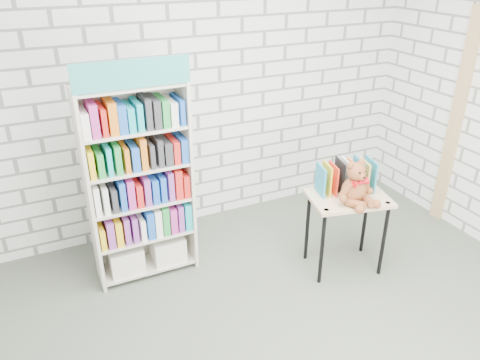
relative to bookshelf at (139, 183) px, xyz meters
name	(u,v)px	position (x,y,z in m)	size (l,w,h in m)	color
ground	(304,347)	(0.75, -1.36, -0.85)	(4.50, 4.50, 0.00)	#4C5446
room_shell	(324,102)	(0.75, -1.36, 0.94)	(4.52, 4.02, 2.81)	silver
bookshelf	(139,183)	(0.00, 0.00, 0.00)	(0.83, 0.32, 1.85)	beige
display_table	(348,207)	(1.56, -0.68, -0.25)	(0.73, 0.58, 0.69)	tan
table_books	(345,176)	(1.58, -0.58, -0.02)	(0.48, 0.29, 0.27)	teal
teddy_bear	(356,187)	(1.54, -0.78, -0.01)	(0.33, 0.31, 0.36)	brown
door_trim	(456,121)	(2.98, -0.41, 0.20)	(0.05, 0.12, 2.10)	tan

